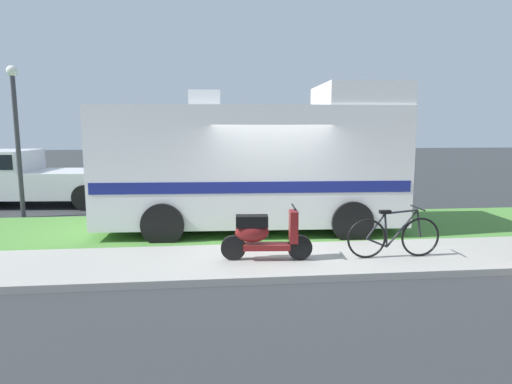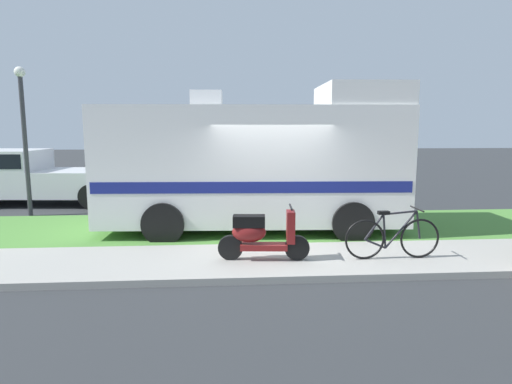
% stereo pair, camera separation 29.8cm
% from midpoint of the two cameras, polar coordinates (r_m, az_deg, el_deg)
% --- Properties ---
extents(ground_plane, '(80.00, 80.00, 0.00)m').
position_cam_midpoint_polar(ground_plane, '(9.15, 3.15, -7.09)').
color(ground_plane, '#2D3033').
extents(sidewalk, '(24.00, 2.00, 0.12)m').
position_cam_midpoint_polar(sidewalk, '(7.99, 4.25, -8.98)').
color(sidewalk, '#9E9B93').
rests_on(sidewalk, ground).
extents(grass_strip, '(24.00, 3.40, 0.08)m').
position_cam_midpoint_polar(grass_strip, '(10.58, 2.12, -4.70)').
color(grass_strip, '#4C8438').
rests_on(grass_strip, ground).
extents(motorhome_rv, '(6.93, 2.81, 3.41)m').
position_cam_midpoint_polar(motorhome_rv, '(10.20, 0.90, 3.81)').
color(motorhome_rv, silver).
rests_on(motorhome_rv, ground).
extents(scooter, '(1.62, 0.50, 0.97)m').
position_cam_midpoint_polar(scooter, '(7.73, 1.66, -5.57)').
color(scooter, black).
rests_on(scooter, ground).
extents(bicycle, '(1.73, 0.52, 0.91)m').
position_cam_midpoint_polar(bicycle, '(8.22, 18.37, -5.59)').
color(bicycle, black).
rests_on(bicycle, ground).
extents(pickup_truck_near, '(5.90, 2.48, 1.73)m').
position_cam_midpoint_polar(pickup_truck_near, '(15.66, -26.68, 2.03)').
color(pickup_truck_near, silver).
rests_on(pickup_truck_near, ground).
extents(street_lamp_post, '(0.28, 0.28, 4.04)m').
position_cam_midpoint_polar(street_lamp_post, '(13.40, -27.45, 7.60)').
color(street_lamp_post, '#333338').
rests_on(street_lamp_post, ground).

